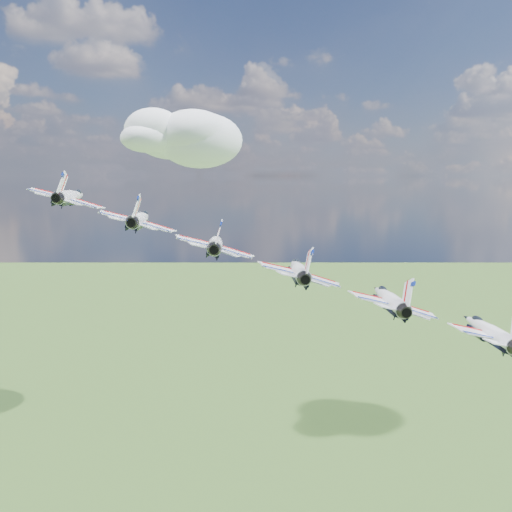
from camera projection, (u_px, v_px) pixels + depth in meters
name	position (u px, v px, depth m)	size (l,w,h in m)	color
cloud_far	(174.00, 132.00, 333.62)	(70.82, 55.64, 27.82)	white
jet_0	(71.00, 196.00, 89.36)	(10.78, 15.97, 4.77)	white
jet_1	(140.00, 219.00, 85.73)	(10.78, 15.97, 4.77)	white
jet_2	(216.00, 243.00, 82.09)	(10.78, 15.97, 4.77)	white
jet_3	(298.00, 270.00, 78.45)	(10.78, 15.97, 4.77)	white
jet_4	(389.00, 299.00, 74.82)	(10.78, 15.97, 4.77)	white
jet_5	(488.00, 331.00, 71.18)	(10.78, 15.97, 4.77)	white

